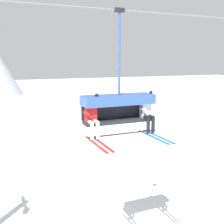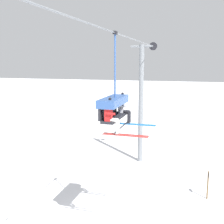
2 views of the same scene
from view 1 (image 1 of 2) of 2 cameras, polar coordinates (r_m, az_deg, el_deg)
The scene contains 4 objects.
lift_cable at distance 9.14m, azimuth 8.95°, elevation 19.26°, with size 18.98×0.05×0.05m.
chairlift_chair at distance 8.61m, azimuth 1.23°, elevation 1.78°, with size 2.26×0.74×3.66m.
skier_red at distance 8.13m, azimuth -4.02°, elevation -0.92°, with size 0.48×1.70×1.34m.
skier_white at distance 8.90m, azimuth 7.21°, elevation 0.02°, with size 0.48×1.70×1.34m.
Camera 1 is at (-4.41, -8.46, 7.14)m, focal length 45.00 mm.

